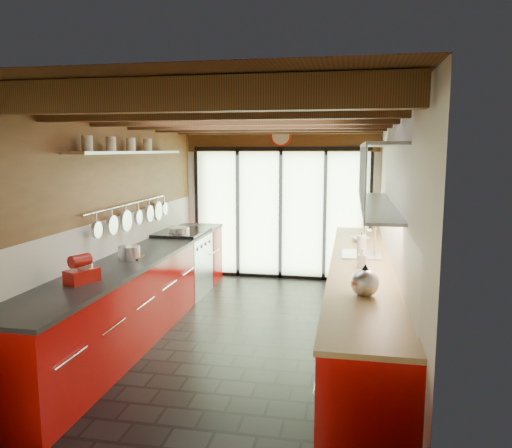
# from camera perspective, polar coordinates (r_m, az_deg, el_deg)

# --- Properties ---
(ground) EXTENTS (5.50, 5.50, 0.00)m
(ground) POSITION_cam_1_polar(r_m,az_deg,el_deg) (5.91, -1.01, -12.64)
(ground) COLOR black
(ground) RESTS_ON ground
(room_shell) EXTENTS (5.50, 5.50, 5.50)m
(room_shell) POSITION_cam_1_polar(r_m,az_deg,el_deg) (5.54, -1.05, 3.54)
(room_shell) COLOR silver
(room_shell) RESTS_ON ground
(ceiling_beams) EXTENTS (3.14, 5.06, 4.90)m
(ceiling_beams) POSITION_cam_1_polar(r_m,az_deg,el_deg) (5.90, -0.30, 11.71)
(ceiling_beams) COLOR #593316
(ceiling_beams) RESTS_ON ground
(glass_door) EXTENTS (2.95, 0.10, 2.90)m
(glass_door) POSITION_cam_1_polar(r_m,az_deg,el_deg) (8.18, 2.85, 5.17)
(glass_door) COLOR #C6EAAD
(glass_door) RESTS_ON ground
(left_counter) EXTENTS (0.68, 5.00, 0.92)m
(left_counter) POSITION_cam_1_polar(r_m,az_deg,el_deg) (6.14, -12.84, -7.51)
(left_counter) COLOR #B10A07
(left_counter) RESTS_ON ground
(range_stove) EXTENTS (0.66, 0.90, 0.97)m
(range_stove) POSITION_cam_1_polar(r_m,az_deg,el_deg) (7.45, -8.37, -4.49)
(range_stove) COLOR silver
(range_stove) RESTS_ON ground
(right_counter) EXTENTS (0.68, 5.00, 0.92)m
(right_counter) POSITION_cam_1_polar(r_m,az_deg,el_deg) (5.65, 11.88, -8.88)
(right_counter) COLOR #B10A07
(right_counter) RESTS_ON ground
(sink_assembly) EXTENTS (0.45, 0.52, 0.43)m
(sink_assembly) POSITION_cam_1_polar(r_m,az_deg,el_deg) (5.92, 12.10, -3.12)
(sink_assembly) COLOR silver
(sink_assembly) RESTS_ON right_counter
(upper_cabinets_right) EXTENTS (0.34, 3.00, 3.00)m
(upper_cabinets_right) POSITION_cam_1_polar(r_m,az_deg,el_deg) (5.71, 13.83, 5.43)
(upper_cabinets_right) COLOR silver
(upper_cabinets_right) RESTS_ON ground
(left_wall_fixtures) EXTENTS (0.28, 2.60, 0.96)m
(left_wall_fixtures) POSITION_cam_1_polar(r_m,az_deg,el_deg) (6.27, -13.82, 5.07)
(left_wall_fixtures) COLOR silver
(left_wall_fixtures) RESTS_ON ground
(stand_mixer) EXTENTS (0.27, 0.34, 0.27)m
(stand_mixer) POSITION_cam_1_polar(r_m,az_deg,el_deg) (4.86, -19.24, -5.11)
(stand_mixer) COLOR #B3160E
(stand_mixer) RESTS_ON left_counter
(pot_large) EXTENTS (0.26, 0.26, 0.15)m
(pot_large) POSITION_cam_1_polar(r_m,az_deg,el_deg) (5.72, -14.30, -3.22)
(pot_large) COLOR silver
(pot_large) RESTS_ON left_counter
(pot_small) EXTENTS (0.34, 0.34, 0.11)m
(pot_small) POSITION_cam_1_polar(r_m,az_deg,el_deg) (7.22, -8.79, -0.82)
(pot_small) COLOR silver
(pot_small) RESTS_ON left_counter
(cutting_board) EXTENTS (0.27, 0.33, 0.03)m
(cutting_board) POSITION_cam_1_polar(r_m,az_deg,el_deg) (5.80, -13.98, -3.69)
(cutting_board) COLOR brown
(cutting_board) RESTS_ON left_counter
(kettle) EXTENTS (0.24, 0.30, 0.28)m
(kettle) POSITION_cam_1_polar(r_m,az_deg,el_deg) (4.29, 12.34, -6.40)
(kettle) COLOR silver
(kettle) RESTS_ON right_counter
(paper_towel) EXTENTS (0.13, 0.13, 0.29)m
(paper_towel) POSITION_cam_1_polar(r_m,az_deg,el_deg) (5.83, 11.97, -2.48)
(paper_towel) COLOR white
(paper_towel) RESTS_ON right_counter
(soap_bottle) EXTENTS (0.11, 0.11, 0.20)m
(soap_bottle) POSITION_cam_1_polar(r_m,az_deg,el_deg) (5.28, 12.07, -3.83)
(soap_bottle) COLOR silver
(soap_bottle) RESTS_ON right_counter
(bowl) EXTENTS (0.30, 0.30, 0.06)m
(bowl) POSITION_cam_1_polar(r_m,az_deg,el_deg) (6.79, 11.80, -1.73)
(bowl) COLOR silver
(bowl) RESTS_ON right_counter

